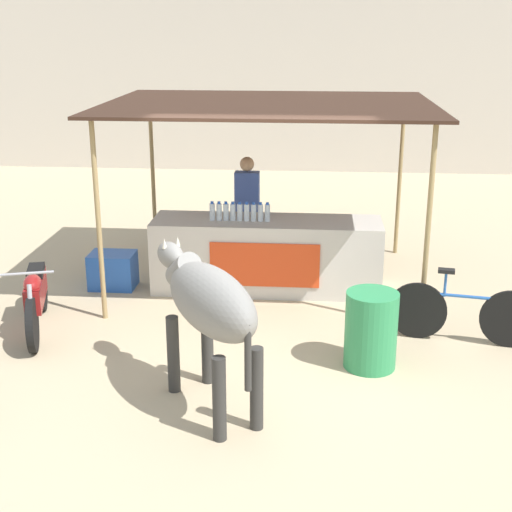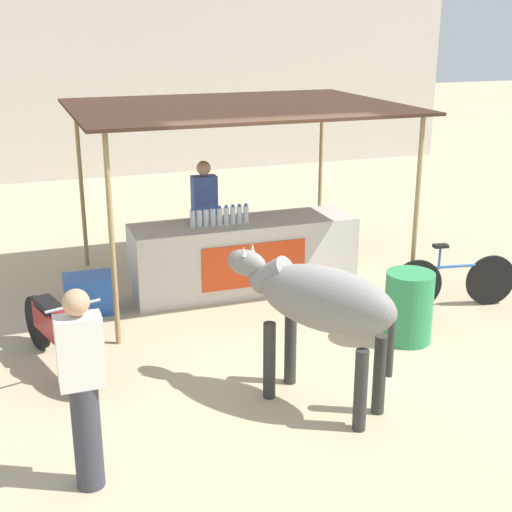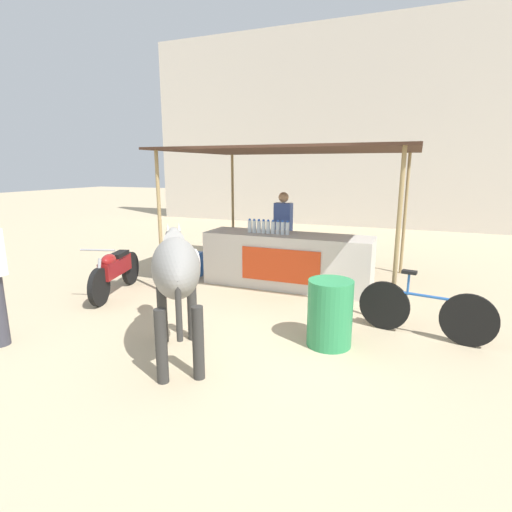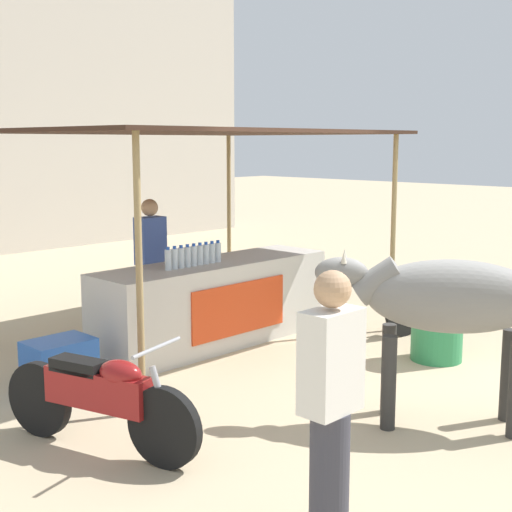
# 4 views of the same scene
# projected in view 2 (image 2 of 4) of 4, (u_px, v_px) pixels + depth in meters

# --- Properties ---
(ground_plane) EXTENTS (60.00, 60.00, 0.00)m
(ground_plane) POSITION_uv_depth(u_px,v_px,m) (309.00, 358.00, 7.72)
(ground_plane) COLOR tan
(building_wall_far) EXTENTS (16.00, 0.50, 6.97)m
(building_wall_far) POSITION_uv_depth(u_px,v_px,m) (126.00, 20.00, 15.90)
(building_wall_far) COLOR beige
(building_wall_far) RESTS_ON ground
(stall_counter) EXTENTS (3.00, 0.82, 0.96)m
(stall_counter) POSITION_uv_depth(u_px,v_px,m) (244.00, 256.00, 9.53)
(stall_counter) COLOR beige
(stall_counter) RESTS_ON ground
(stall_awning) EXTENTS (4.20, 3.20, 2.44)m
(stall_awning) POSITION_uv_depth(u_px,v_px,m) (236.00, 112.00, 9.22)
(stall_awning) COLOR #382319
(stall_awning) RESTS_ON ground
(water_bottle_row) EXTENTS (0.79, 0.07, 0.25)m
(water_bottle_row) POSITION_uv_depth(u_px,v_px,m) (220.00, 216.00, 9.19)
(water_bottle_row) COLOR silver
(water_bottle_row) RESTS_ON stall_counter
(vendor_behind_counter) EXTENTS (0.34, 0.22, 1.65)m
(vendor_behind_counter) POSITION_uv_depth(u_px,v_px,m) (205.00, 217.00, 9.99)
(vendor_behind_counter) COLOR #383842
(vendor_behind_counter) RESTS_ON ground
(cooler_box) EXTENTS (0.60, 0.44, 0.48)m
(cooler_box) POSITION_uv_depth(u_px,v_px,m) (90.00, 294.00, 8.87)
(cooler_box) COLOR blue
(cooler_box) RESTS_ON ground
(water_barrel) EXTENTS (0.54, 0.54, 0.82)m
(water_barrel) POSITION_uv_depth(u_px,v_px,m) (409.00, 307.00, 8.01)
(water_barrel) COLOR #2D8C51
(water_barrel) RESTS_ON ground
(cow) EXTENTS (1.33, 1.71, 1.44)m
(cow) POSITION_uv_depth(u_px,v_px,m) (320.00, 302.00, 6.50)
(cow) COLOR gray
(cow) RESTS_ON ground
(motorcycle_parked) EXTENTS (0.71, 1.75, 0.90)m
(motorcycle_parked) POSITION_uv_depth(u_px,v_px,m) (57.00, 331.00, 7.37)
(motorcycle_parked) COLOR black
(motorcycle_parked) RESTS_ON ground
(bicycle_leaning) EXTENTS (1.64, 0.31, 0.85)m
(bicycle_leaning) POSITION_uv_depth(u_px,v_px,m) (453.00, 281.00, 8.98)
(bicycle_leaning) COLOR black
(bicycle_leaning) RESTS_ON ground
(passerby_on_street) EXTENTS (0.34, 0.22, 1.65)m
(passerby_on_street) POSITION_uv_depth(u_px,v_px,m) (83.00, 389.00, 5.35)
(passerby_on_street) COLOR #383842
(passerby_on_street) RESTS_ON ground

